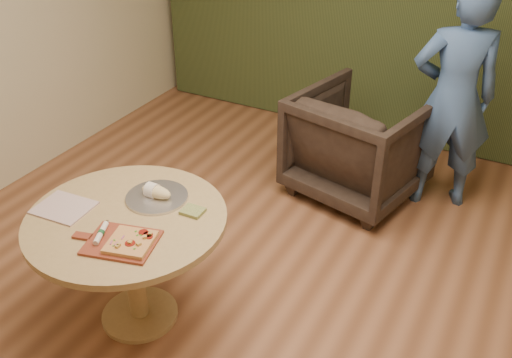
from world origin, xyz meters
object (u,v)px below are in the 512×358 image
object	(u,v)px
armchair	(360,140)
bread_roll	(155,191)
person_standing	(453,98)
pedestal_table	(129,237)
pizza_paddle	(120,242)
cutlery_roll	(101,233)
serving_tray	(157,197)
flatbread_pizza	(131,242)

from	to	relation	value
armchair	bread_roll	bearing A→B (deg)	82.76
person_standing	pedestal_table	bearing A→B (deg)	35.84
pizza_paddle	person_standing	size ratio (longest dim) A/B	0.27
cutlery_roll	armchair	distance (m)	2.30
cutlery_roll	person_standing	size ratio (longest dim) A/B	0.11
serving_tray	bread_roll	world-z (taller)	bread_roll
pizza_paddle	cutlery_roll	world-z (taller)	cutlery_roll
armchair	person_standing	world-z (taller)	person_standing
pizza_paddle	flatbread_pizza	distance (m)	0.07
cutlery_roll	serving_tray	world-z (taller)	cutlery_roll
flatbread_pizza	person_standing	distance (m)	2.59
flatbread_pizza	bread_roll	size ratio (longest dim) A/B	1.39
bread_roll	armchair	bearing A→B (deg)	69.68
person_standing	serving_tray	bearing A→B (deg)	33.83
armchair	person_standing	size ratio (longest dim) A/B	0.54
pedestal_table	pizza_paddle	world-z (taller)	pizza_paddle
pizza_paddle	serving_tray	xyz separation A→B (m)	(-0.08, 0.43, -0.00)
serving_tray	bread_roll	distance (m)	0.04
flatbread_pizza	person_standing	world-z (taller)	person_standing
pedestal_table	armchair	world-z (taller)	armchair
pizza_paddle	serving_tray	distance (m)	0.44
bread_roll	armchair	size ratio (longest dim) A/B	0.20
flatbread_pizza	armchair	world-z (taller)	armchair
pedestal_table	pizza_paddle	distance (m)	0.28
serving_tray	armchair	bearing A→B (deg)	69.94
bread_roll	person_standing	bearing A→B (deg)	57.16
pedestal_table	armchair	distance (m)	2.09
pizza_paddle	serving_tray	world-z (taller)	serving_tray
pizza_paddle	person_standing	distance (m)	2.63
pizza_paddle	flatbread_pizza	xyz separation A→B (m)	(0.07, 0.01, 0.02)
flatbread_pizza	person_standing	size ratio (longest dim) A/B	0.15
pedestal_table	cutlery_roll	size ratio (longest dim) A/B	5.79
pizza_paddle	person_standing	xyz separation A→B (m)	(1.16, 2.36, 0.12)
armchair	pedestal_table	bearing A→B (deg)	84.09
serving_tray	pizza_paddle	bearing A→B (deg)	-78.89
pedestal_table	bread_roll	size ratio (longest dim) A/B	5.73
cutlery_roll	pizza_paddle	bearing A→B (deg)	-19.20
pizza_paddle	flatbread_pizza	bearing A→B (deg)	-6.79
person_standing	pizza_paddle	bearing A→B (deg)	40.42
pizza_paddle	cutlery_roll	size ratio (longest dim) A/B	2.47
pedestal_table	bread_roll	bearing A→B (deg)	81.79
serving_tray	person_standing	world-z (taller)	person_standing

